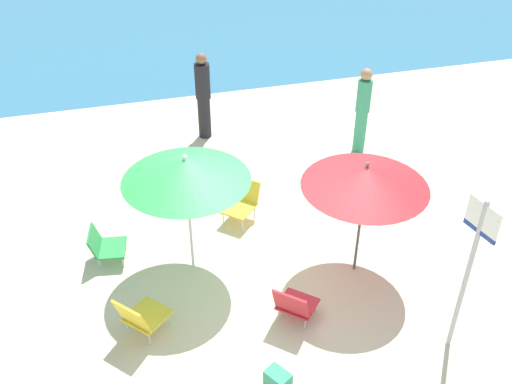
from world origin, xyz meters
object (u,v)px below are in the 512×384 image
object	(u,v)px
person_b	(203,95)
beach_bag	(278,382)
beach_chair_d	(104,245)
person_a	(362,110)
warning_sign	(472,257)
beach_chair_b	(140,316)
umbrella_green	(186,170)
beach_chair_c	(242,201)
beach_chair_a	(294,304)
umbrella_red	(366,177)

from	to	relation	value
person_b	beach_bag	xyz separation A→B (m)	(-0.36, -6.20, -0.75)
beach_chair_d	person_a	xyz separation A→B (m)	(4.91, 1.98, 0.60)
warning_sign	beach_bag	world-z (taller)	warning_sign
warning_sign	beach_chair_d	bearing A→B (deg)	135.00
beach_chair_b	person_a	bearing A→B (deg)	-3.78
beach_bag	beach_chair_d	bearing A→B (deg)	122.02
person_b	beach_bag	bearing A→B (deg)	156.71
umbrella_green	beach_chair_c	bearing A→B (deg)	45.03
warning_sign	beach_chair_b	bearing A→B (deg)	151.91
person_a	beach_chair_c	bearing A→B (deg)	76.74
beach_chair_a	beach_chair_b	world-z (taller)	beach_chair_b
beach_chair_b	beach_bag	xyz separation A→B (m)	(1.43, -1.25, -0.20)
beach_chair_d	person_b	distance (m)	4.02
beach_chair_a	person_b	xyz separation A→B (m)	(-0.16, 5.22, 0.60)
beach_chair_a	beach_chair_d	bearing A→B (deg)	93.51
person_a	person_b	size ratio (longest dim) A/B	0.97
umbrella_green	beach_chair_a	world-z (taller)	umbrella_green
umbrella_green	beach_chair_c	world-z (taller)	umbrella_green
beach_chair_b	beach_bag	bearing A→B (deg)	-83.29
person_b	person_a	bearing A→B (deg)	-136.09
umbrella_green	warning_sign	size ratio (longest dim) A/B	0.87
umbrella_green	beach_bag	world-z (taller)	umbrella_green
beach_chair_c	beach_chair_d	xyz separation A→B (m)	(-2.21, -0.48, -0.05)
beach_chair_d	beach_chair_c	bearing A→B (deg)	21.33
umbrella_green	beach_chair_b	bearing A→B (deg)	-127.81
beach_chair_b	beach_chair_c	bearing A→B (deg)	6.49
beach_chair_a	beach_bag	distance (m)	1.12
warning_sign	beach_bag	xyz separation A→B (m)	(-2.30, -0.09, -1.30)
beach_chair_b	person_b	bearing A→B (deg)	27.95
beach_chair_b	warning_sign	world-z (taller)	warning_sign
umbrella_green	person_a	xyz separation A→B (m)	(3.69, 2.49, -0.83)
beach_chair_a	beach_chair_b	distance (m)	1.97
warning_sign	beach_bag	bearing A→B (deg)	171.48
beach_chair_a	warning_sign	bearing A→B (deg)	-73.93
person_a	beach_bag	world-z (taller)	person_a
beach_chair_a	beach_chair_d	xyz separation A→B (m)	(-2.32, 1.89, -0.02)
umbrella_green	beach_chair_c	distance (m)	1.97
beach_chair_c	umbrella_green	bearing A→B (deg)	-1.55
umbrella_red	beach_chair_b	size ratio (longest dim) A/B	2.43
beach_chair_a	beach_chair_c	bearing A→B (deg)	45.20
umbrella_green	person_a	distance (m)	4.53
beach_chair_d	person_b	xyz separation A→B (m)	(2.16, 3.33, 0.61)
umbrella_green	warning_sign	bearing A→B (deg)	-38.19
person_b	beach_chair_c	bearing A→B (deg)	161.16
umbrella_red	person_b	distance (m)	4.74
umbrella_red	warning_sign	size ratio (longest dim) A/B	0.82
beach_chair_b	beach_chair_d	size ratio (longest dim) A/B	1.33
beach_chair_b	umbrella_green	bearing A→B (deg)	10.08
beach_chair_c	beach_bag	distance (m)	3.38
beach_chair_d	person_b	size ratio (longest dim) A/B	0.33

